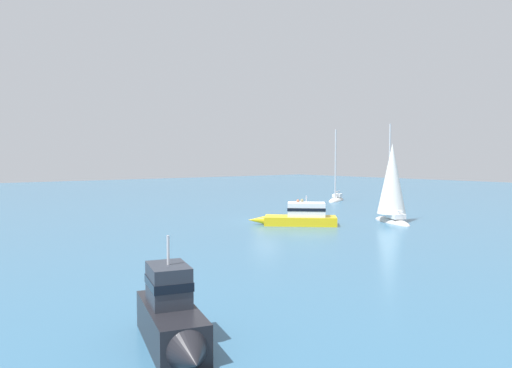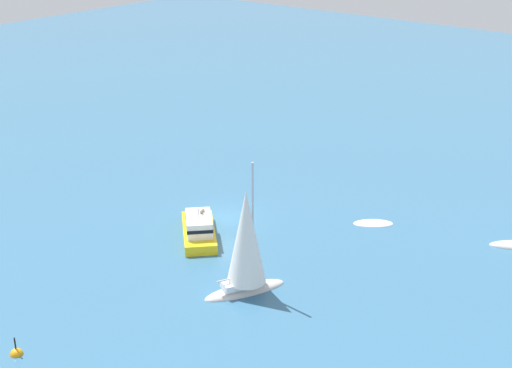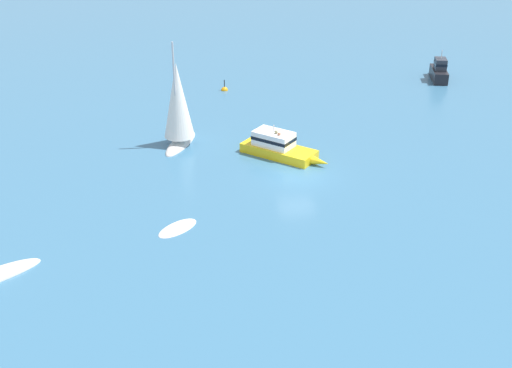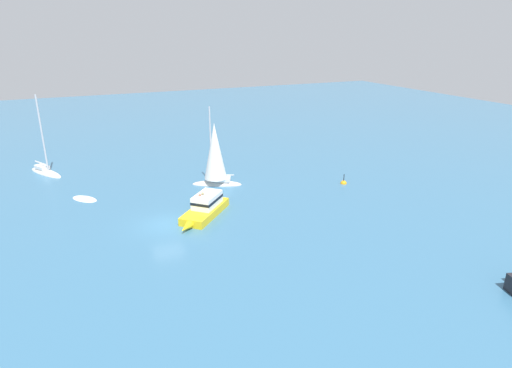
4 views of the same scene
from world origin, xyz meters
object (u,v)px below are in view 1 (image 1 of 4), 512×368
(skiff, at_px, (295,208))
(sloop, at_px, (392,186))
(launch, at_px, (172,318))
(powerboat, at_px, (301,216))
(ketch, at_px, (336,199))

(skiff, bearing_deg, sloop, 46.06)
(launch, distance_m, powerboat, 24.31)
(skiff, bearing_deg, launch, 2.90)
(sloop, relative_size, ketch, 0.92)
(sloop, height_order, launch, sloop)
(sloop, bearing_deg, skiff, 20.79)
(skiff, bearing_deg, ketch, 160.12)
(powerboat, bearing_deg, launch, 81.58)
(ketch, bearing_deg, sloop, 25.16)
(launch, bearing_deg, powerboat, 144.15)
(skiff, distance_m, launch, 36.34)
(skiff, distance_m, ketch, 10.54)
(skiff, relative_size, ketch, 0.33)
(skiff, xyz_separation_m, launch, (-27.19, -24.10, 0.82))
(sloop, xyz_separation_m, powerboat, (-6.85, 3.34, -2.21))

